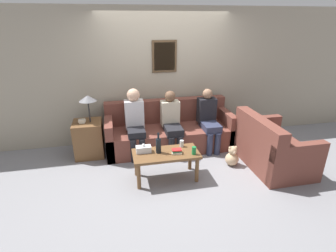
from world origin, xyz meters
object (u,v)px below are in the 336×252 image
Objects in this scene: couch_main at (169,132)px; wine_bottle at (159,145)px; person_left at (135,120)px; drinking_glass at (182,143)px; coffee_table at (166,157)px; person_right at (209,118)px; couch_side at (271,149)px; person_middle at (172,120)px; teddy_bear at (232,157)px.

couch_main reaches higher than wine_bottle.
person_left is (-0.27, 0.93, 0.08)m from wine_bottle.
wine_bottle is at bearing -162.64° from drinking_glass.
coffee_table is 0.36m from drinking_glass.
drinking_glass is 0.09× the size of person_right.
wine_bottle is (-1.95, 0.01, 0.27)m from couch_side.
couch_main is 1.90m from couch_side.
wine_bottle is at bearing -141.52° from person_right.
couch_side is 3.93× the size of wine_bottle.
couch_main is 2.38× the size of coffee_table.
person_middle reaches higher than coffee_table.
teddy_bear is (0.18, -0.77, -0.46)m from person_right.
person_left is (-0.37, 0.96, 0.28)m from coffee_table.
person_right is (1.40, -0.03, -0.05)m from person_left.
teddy_bear is at bearing 7.74° from coffee_table.
teddy_bear is (1.58, -0.79, -0.51)m from person_left.
person_left is 1.07× the size of person_right.
wine_bottle is 0.43m from drinking_glass.
couch_main is 6.71× the size of teddy_bear.
person_left is 1.40m from person_right.
person_left reaches higher than person_middle.
person_right is (1.02, 0.93, 0.23)m from coffee_table.
coffee_table is at bearing -104.62° from couch_main.
coffee_table is at bearing -14.62° from wine_bottle.
wine_bottle is 1.45m from person_right.
drinking_glass is at bearing -90.29° from person_middle.
person_middle is at bearing 179.59° from person_right.
couch_main is 2.11× the size of person_right.
person_left is at bearing 153.27° from teddy_bear.
wine_bottle is 1.38m from teddy_bear.
coffee_table is at bearing -152.33° from drinking_glass.
person_left is at bearing 111.38° from coffee_table.
couch_main is at bearing 54.62° from couch_side.
couch_main is at bearing 13.42° from person_left.
drinking_glass is at bearing 17.36° from wine_bottle.
coffee_table is at bearing -137.78° from person_right.
person_right is (0.73, 0.77, 0.10)m from drinking_glass.
person_left reaches higher than couch_main.
wine_bottle is at bearing -114.29° from person_middle.
couch_main is at bearing 90.29° from drinking_glass.
person_middle reaches higher than wine_bottle.
teddy_bear is at bearing -40.57° from person_middle.
coffee_table is (-1.84, -0.02, 0.07)m from couch_side.
person_left reaches higher than couch_side.
wine_bottle is 0.97m from person_left.
coffee_table is at bearing -172.26° from teddy_bear.
teddy_bear is at bearing -26.73° from person_left.
person_left reaches higher than teddy_bear.
person_left reaches higher than wine_bottle.
wine_bottle is at bearing 89.67° from couch_side.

